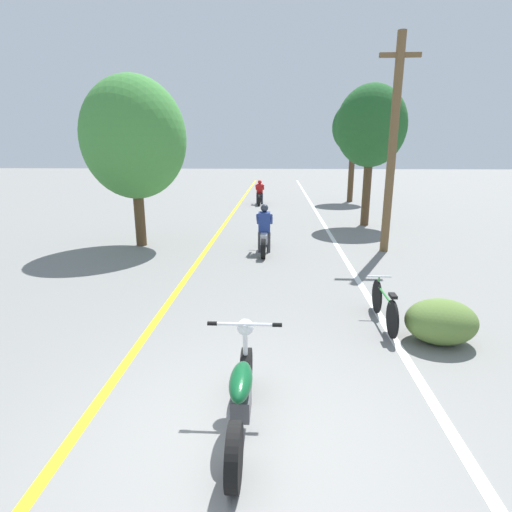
% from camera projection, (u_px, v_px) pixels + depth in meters
% --- Properties ---
extents(ground_plane, '(120.00, 120.00, 0.00)m').
position_uv_depth(ground_plane, '(232.00, 446.00, 4.10)').
color(ground_plane, slate).
extents(lane_stripe_center, '(0.14, 48.00, 0.01)m').
position_uv_depth(lane_stripe_center, '(224.00, 225.00, 15.98)').
color(lane_stripe_center, yellow).
rests_on(lane_stripe_center, ground).
extents(lane_stripe_edge, '(0.14, 48.00, 0.01)m').
position_uv_depth(lane_stripe_edge, '(325.00, 226.00, 15.77)').
color(lane_stripe_edge, white).
rests_on(lane_stripe_edge, ground).
extents(utility_pole, '(1.10, 0.24, 5.98)m').
position_uv_depth(utility_pole, '(393.00, 145.00, 11.20)').
color(utility_pole, brown).
rests_on(utility_pole, ground).
extents(roadside_tree_right_near, '(2.66, 2.40, 5.34)m').
position_uv_depth(roadside_tree_right_near, '(371.00, 127.00, 15.12)').
color(roadside_tree_right_near, '#513A23').
rests_on(roadside_tree_right_near, ground).
extents(roadside_tree_right_far, '(2.40, 2.16, 5.53)m').
position_uv_depth(roadside_tree_right_far, '(354.00, 128.00, 22.21)').
color(roadside_tree_right_far, '#513A23').
rests_on(roadside_tree_right_far, ground).
extents(roadside_tree_left, '(3.11, 2.80, 5.07)m').
position_uv_depth(roadside_tree_left, '(134.00, 139.00, 11.84)').
color(roadside_tree_left, '#513A23').
rests_on(roadside_tree_left, ground).
extents(roadside_bush, '(1.10, 0.88, 0.70)m').
position_uv_depth(roadside_bush, '(441.00, 322.00, 6.24)').
color(roadside_bush, '#5B7A38').
rests_on(roadside_bush, ground).
extents(motorcycle_foreground, '(0.85, 1.99, 1.05)m').
position_uv_depth(motorcycle_foreground, '(241.00, 395.00, 4.24)').
color(motorcycle_foreground, black).
rests_on(motorcycle_foreground, ground).
extents(motorcycle_rider_lead, '(0.50, 2.04, 1.42)m').
position_uv_depth(motorcycle_rider_lead, '(264.00, 234.00, 11.73)').
color(motorcycle_rider_lead, black).
rests_on(motorcycle_rider_lead, ground).
extents(motorcycle_rider_far, '(0.50, 2.13, 1.31)m').
position_uv_depth(motorcycle_rider_far, '(260.00, 195.00, 22.12)').
color(motorcycle_rider_far, black).
rests_on(motorcycle_rider_far, ground).
extents(bicycle_parked, '(0.44, 1.66, 0.73)m').
position_uv_depth(bicycle_parked, '(384.00, 306.00, 6.90)').
color(bicycle_parked, black).
rests_on(bicycle_parked, ground).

